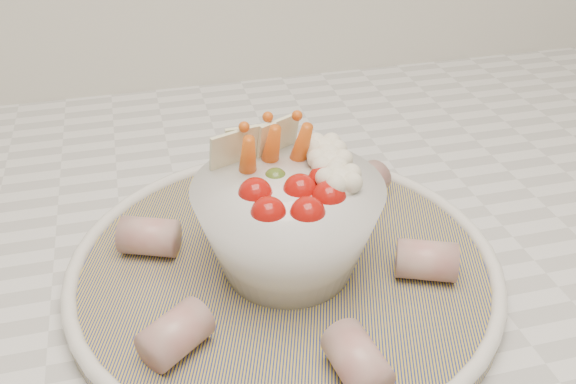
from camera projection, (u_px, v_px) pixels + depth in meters
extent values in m
cube|color=silver|center=(299.00, 218.00, 0.63)|extent=(2.04, 0.62, 0.04)
cylinder|color=navy|center=(284.00, 270.00, 0.52)|extent=(0.44, 0.44, 0.01)
torus|color=silver|center=(284.00, 263.00, 0.52)|extent=(0.35, 0.35, 0.01)
sphere|color=#A9100A|center=(268.00, 214.00, 0.45)|extent=(0.03, 0.03, 0.03)
sphere|color=#A9100A|center=(308.00, 214.00, 0.45)|extent=(0.03, 0.03, 0.03)
sphere|color=#A9100A|center=(329.00, 198.00, 0.47)|extent=(0.03, 0.03, 0.03)
sphere|color=#A9100A|center=(255.00, 195.00, 0.47)|extent=(0.03, 0.03, 0.03)
sphere|color=#A9100A|center=(300.00, 191.00, 0.47)|extent=(0.03, 0.03, 0.03)
sphere|color=#A9100A|center=(324.00, 181.00, 0.48)|extent=(0.03, 0.03, 0.03)
sphere|color=#476321|center=(275.00, 180.00, 0.49)|extent=(0.02, 0.02, 0.02)
cone|color=#CE5313|center=(248.00, 164.00, 0.49)|extent=(0.02, 0.04, 0.06)
cone|color=#CE5313|center=(271.00, 153.00, 0.50)|extent=(0.02, 0.04, 0.06)
cone|color=#CE5313|center=(300.00, 152.00, 0.51)|extent=(0.03, 0.04, 0.06)
sphere|color=white|center=(330.00, 170.00, 0.50)|extent=(0.03, 0.03, 0.03)
sphere|color=white|center=(340.00, 187.00, 0.47)|extent=(0.03, 0.03, 0.03)
sphere|color=white|center=(324.00, 156.00, 0.51)|extent=(0.03, 0.03, 0.03)
cube|color=beige|center=(250.00, 149.00, 0.51)|extent=(0.04, 0.01, 0.04)
cube|color=beige|center=(277.00, 142.00, 0.52)|extent=(0.04, 0.03, 0.04)
cube|color=beige|center=(233.00, 155.00, 0.50)|extent=(0.04, 0.02, 0.04)
cylinder|color=#A24D4A|center=(426.00, 260.00, 0.50)|extent=(0.05, 0.05, 0.03)
cylinder|color=#A24D4A|center=(364.00, 185.00, 0.59)|extent=(0.06, 0.05, 0.03)
cylinder|color=#A24D4A|center=(235.00, 172.00, 0.61)|extent=(0.04, 0.05, 0.03)
cylinder|color=#A24D4A|center=(149.00, 237.00, 0.52)|extent=(0.05, 0.05, 0.03)
cylinder|color=#A24D4A|center=(176.00, 334.00, 0.43)|extent=(0.06, 0.05, 0.03)
cylinder|color=#A24D4A|center=(357.00, 360.00, 0.41)|extent=(0.04, 0.05, 0.03)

